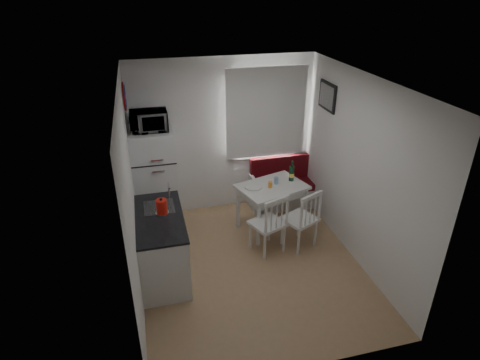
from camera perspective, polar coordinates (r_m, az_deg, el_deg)
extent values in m
cube|color=#A68158|center=(5.81, 1.57, -12.00)|extent=(3.00, 3.50, 0.02)
cube|color=white|center=(4.65, 1.97, 13.84)|extent=(3.00, 3.50, 0.02)
cube|color=white|center=(6.66, -2.36, 6.17)|extent=(3.00, 0.02, 2.60)
cube|color=white|center=(3.72, 9.25, -12.58)|extent=(3.00, 0.02, 2.60)
cube|color=white|center=(4.95, -15.22, -2.47)|extent=(0.02, 3.50, 2.60)
cube|color=white|center=(5.66, 16.52, 1.19)|extent=(0.02, 3.50, 2.60)
cube|color=silver|center=(6.70, 3.58, 9.19)|extent=(1.22, 0.06, 1.47)
cube|color=white|center=(6.62, 3.78, 9.43)|extent=(1.35, 0.02, 1.50)
cube|color=silver|center=(5.53, -11.03, -9.27)|extent=(0.60, 1.30, 0.86)
cube|color=black|center=(5.28, -11.46, -5.27)|extent=(0.62, 1.32, 0.03)
cube|color=#99999E|center=(5.51, -11.39, -4.21)|extent=(0.40, 0.40, 0.10)
cylinder|color=silver|center=(5.59, -10.06, -1.52)|extent=(0.02, 0.02, 0.26)
cylinder|color=#193A97|center=(6.00, -16.04, 11.36)|extent=(0.03, 0.40, 0.40)
cube|color=black|center=(6.31, 12.29, 11.56)|extent=(0.04, 0.52, 0.42)
cube|color=silver|center=(7.17, 6.36, -2.38)|extent=(1.23, 0.47, 0.34)
cube|color=#5D0B12|center=(7.06, 6.45, -0.76)|extent=(1.18, 0.44, 0.11)
cube|color=#5D0B12|center=(7.09, 6.06, 1.79)|extent=(1.18, 0.09, 0.44)
cube|color=silver|center=(6.25, 4.60, -0.98)|extent=(1.18, 0.98, 0.04)
cube|color=silver|center=(6.29, 4.57, -1.63)|extent=(1.05, 0.85, 0.12)
cylinder|color=silver|center=(6.44, 4.48, -3.97)|extent=(0.06, 0.06, 0.72)
cube|color=silver|center=(5.86, 3.92, -6.20)|extent=(0.57, 0.56, 0.04)
cube|color=silver|center=(5.57, 4.61, -5.03)|extent=(0.41, 0.20, 0.47)
cube|color=silver|center=(6.01, 8.49, -5.52)|extent=(0.58, 0.57, 0.04)
cube|color=silver|center=(5.73, 9.37, -4.34)|extent=(0.40, 0.22, 0.47)
cube|color=white|center=(6.41, -11.99, 0.08)|extent=(0.66, 0.66, 1.65)
imported|color=white|center=(6.00, -12.84, 8.20)|extent=(0.53, 0.36, 0.29)
cylinder|color=red|center=(5.26, -11.08, -3.73)|extent=(0.17, 0.17, 0.23)
cylinder|color=#FF9C2A|center=(6.16, 4.33, -0.66)|extent=(0.06, 0.06, 0.10)
cylinder|color=#78A8CC|center=(6.29, 5.17, -0.09)|extent=(0.07, 0.07, 0.11)
cylinder|color=white|center=(6.17, 1.91, -0.97)|extent=(0.27, 0.27, 0.02)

